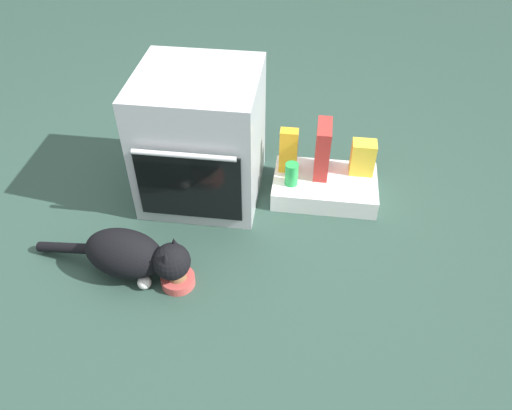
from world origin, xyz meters
The scene contains 9 objects.
ground centered at (0.00, 0.00, 0.00)m, with size 8.00×8.00×0.00m, color #284238.
oven centered at (-0.03, 0.38, 0.32)m, with size 0.57×0.60×0.65m.
pantry_cabinet centered at (0.59, 0.42, 0.05)m, with size 0.53×0.34×0.10m, color white.
food_bowl centered at (-0.02, -0.26, 0.03)m, with size 0.15×0.15×0.08m.
cat centered at (-0.21, -0.23, 0.12)m, with size 0.75×0.26×0.23m.
soda_can centered at (0.42, 0.36, 0.16)m, with size 0.07×0.07×0.12m, color green.
juice_carton centered at (0.39, 0.47, 0.22)m, with size 0.09×0.06×0.24m, color orange.
snack_bag centered at (0.77, 0.50, 0.19)m, with size 0.12×0.09×0.18m, color yellow.
cereal_box centered at (0.56, 0.48, 0.24)m, with size 0.07×0.18×0.28m, color #B72D28.
Camera 1 is at (0.50, -1.60, 1.71)m, focal length 35.29 mm.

